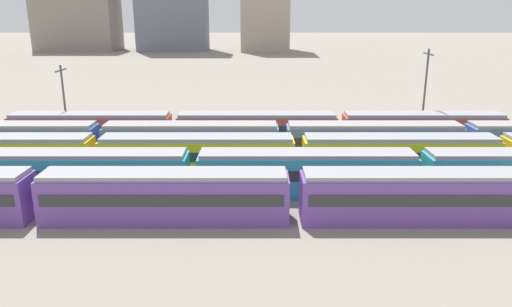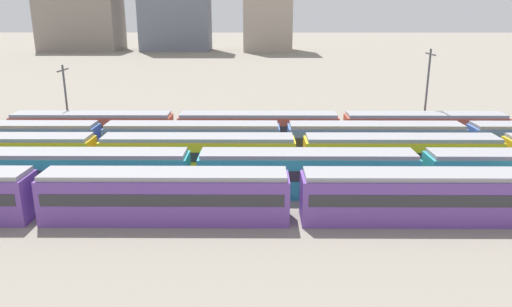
% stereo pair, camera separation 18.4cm
% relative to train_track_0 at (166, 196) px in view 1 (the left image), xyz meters
% --- Properties ---
extents(ground_plane, '(600.00, 600.00, 0.00)m').
position_rel_train_track_0_xyz_m(ground_plane, '(-15.05, 10.40, -1.90)').
color(ground_plane, gray).
extents(train_track_0, '(55.80, 3.06, 3.75)m').
position_rel_train_track_0_xyz_m(train_track_0, '(0.00, 0.00, 0.00)').
color(train_track_0, '#6B429E').
rests_on(train_track_0, ground_plane).
extents(train_track_1, '(74.70, 3.06, 3.75)m').
position_rel_train_track_0_xyz_m(train_track_1, '(1.39, 5.20, 0.00)').
color(train_track_1, teal).
rests_on(train_track_1, ground_plane).
extents(train_track_2, '(93.60, 3.06, 3.75)m').
position_rel_train_track_0_xyz_m(train_track_2, '(20.05, 10.40, 0.00)').
color(train_track_2, yellow).
rests_on(train_track_2, ground_plane).
extents(train_track_3, '(74.70, 3.06, 3.75)m').
position_rel_train_track_0_xyz_m(train_track_3, '(9.37, 15.60, 0.00)').
color(train_track_3, '#4C70BC').
rests_on(train_track_3, ground_plane).
extents(train_track_4, '(55.80, 3.06, 3.75)m').
position_rel_train_track_0_xyz_m(train_track_4, '(6.73, 20.80, 0.00)').
color(train_track_4, '#BC4C38').
rests_on(train_track_4, ground_plane).
extents(catenary_pole_1, '(0.24, 3.20, 8.78)m').
position_rel_train_track_0_xyz_m(catenary_pole_1, '(-16.14, 23.90, 3.01)').
color(catenary_pole_1, '#4C4C51').
rests_on(catenary_pole_1, ground_plane).
extents(catenary_pole_3, '(0.24, 3.20, 10.65)m').
position_rel_train_track_0_xyz_m(catenary_pole_3, '(26.53, 23.75, 3.98)').
color(catenary_pole_3, '#4C4C51').
rests_on(catenary_pole_3, ground_plane).
extents(distant_building_0, '(28.96, 18.35, 30.38)m').
position_rel_train_track_0_xyz_m(distant_building_0, '(-60.57, 156.34, 13.29)').
color(distant_building_0, gray).
rests_on(distant_building_0, ground_plane).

